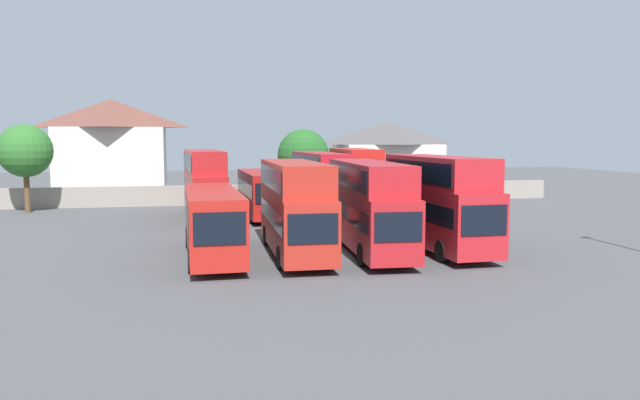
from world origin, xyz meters
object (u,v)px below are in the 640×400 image
object	(u,v)px
bus_5	(204,180)
bus_7	(320,180)
house_terrace_centre	(387,157)
tree_left_of_lot	(303,155)
bus_2	(295,203)
tree_behind_wall	(25,151)
bus_3	(368,201)
bus_8	(355,178)
bus_6	(260,191)
bus_4	(438,198)
bus_1	(213,219)
house_terrace_left	(112,148)

from	to	relation	value
bus_5	bus_7	distance (m)	8.95
house_terrace_centre	tree_left_of_lot	size ratio (longest dim) A/B	1.62
bus_2	tree_behind_wall	world-z (taller)	tree_behind_wall
bus_3	bus_8	xyz separation A→B (m)	(3.48, 15.72, 0.23)
bus_6	bus_7	world-z (taller)	bus_7
bus_3	bus_2	bearing A→B (deg)	-83.64
bus_6	tree_left_of_lot	world-z (taller)	tree_left_of_lot
bus_3	bus_4	distance (m)	3.79
bus_1	bus_8	world-z (taller)	bus_8
bus_6	bus_7	xyz separation A→B (m)	(4.72, 0.11, 0.79)
bus_7	tree_left_of_lot	size ratio (longest dim) A/B	1.72
bus_2	tree_behind_wall	bearing A→B (deg)	-139.79
bus_2	bus_8	size ratio (longest dim) A/B	1.03
bus_5	bus_6	distance (m)	4.32
bus_1	house_terrace_left	world-z (taller)	house_terrace_left
house_terrace_centre	bus_5	bearing A→B (deg)	-138.31
bus_7	bus_8	xyz separation A→B (m)	(2.80, 0.08, 0.15)
bus_1	bus_7	world-z (taller)	bus_7
house_terrace_left	bus_6	bearing A→B (deg)	-54.49
house_terrace_left	tree_left_of_lot	xyz separation A→B (m)	(18.49, -5.75, -0.68)
bus_8	house_terrace_centre	world-z (taller)	house_terrace_centre
house_terrace_left	bus_4	bearing A→B (deg)	-58.64
tree_behind_wall	bus_4	bearing A→B (deg)	-41.09
bus_1	bus_6	distance (m)	16.25
bus_3	bus_4	size ratio (longest dim) A/B	1.16
bus_3	bus_7	world-z (taller)	bus_7
bus_2	bus_4	world-z (taller)	bus_4
bus_5	tree_behind_wall	bearing A→B (deg)	-118.48
bus_4	bus_5	distance (m)	20.11
bus_1	bus_7	xyz separation A→B (m)	(8.87, 15.82, 0.82)
tree_behind_wall	bus_1	bearing A→B (deg)	-57.95
bus_2	house_terrace_centre	xyz separation A→B (m)	(16.06, 34.03, 1.30)
bus_2	house_terrace_centre	size ratio (longest dim) A/B	0.97
bus_5	bus_1	bearing A→B (deg)	-2.91
bus_2	bus_5	xyz separation A→B (m)	(-4.25, 15.94, 0.17)
bus_1	bus_6	xyz separation A→B (m)	(4.15, 15.71, 0.03)
bus_7	house_terrace_left	size ratio (longest dim) A/B	1.09
bus_4	tree_left_of_lot	xyz separation A→B (m)	(-2.24, 28.25, 1.54)
bus_2	bus_7	bearing A→B (deg)	164.68
bus_4	bus_7	world-z (taller)	bus_4
house_terrace_left	bus_5	bearing A→B (deg)	-64.10
bus_3	bus_6	xyz separation A→B (m)	(-4.04, 15.54, -0.71)
bus_2	bus_4	xyz separation A→B (m)	(7.78, -0.17, 0.14)
bus_3	house_terrace_centre	size ratio (longest dim) A/B	1.06
bus_1	bus_8	size ratio (longest dim) A/B	1.03
bus_4	tree_behind_wall	world-z (taller)	tree_behind_wall
bus_1	bus_4	size ratio (longest dim) A/B	1.06
bus_6	bus_3	bearing A→B (deg)	13.34
bus_3	house_terrace_left	xyz separation A→B (m)	(-16.95, 33.64, 2.37)
bus_3	tree_left_of_lot	distance (m)	27.98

